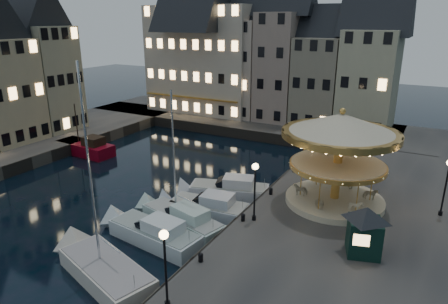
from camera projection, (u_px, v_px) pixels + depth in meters
The scene contains 30 objects.
ground at pixel (162, 219), 30.48m from camera, with size 160.00×160.00×0.00m, color black.
quay_east at pixel (368, 220), 28.89m from camera, with size 16.00×56.00×1.30m, color #474442.
quay_north at pixel (236, 120), 57.20m from camera, with size 44.00×12.00×1.30m, color #474442.
quaywall_e at pixel (266, 198), 32.53m from camera, with size 0.15×44.00×1.30m, color #47423A.
quaywall_n at pixel (229, 132), 51.30m from camera, with size 48.00×0.15×1.30m, color #47423A.
quaywall_w at pixel (30, 164), 40.14m from camera, with size 0.15×44.00×1.30m, color #47423A.
streetlamp_a at pixel (165, 258), 18.44m from camera, with size 0.44×0.44×4.17m.
streetlamp_b at pixel (255, 184), 26.75m from camera, with size 0.44×0.44×4.17m.
streetlamp_c at pixel (314, 135), 37.98m from camera, with size 0.44×0.44×4.17m.
streetlamp_d at pixel (447, 180), 27.43m from camera, with size 0.44×0.44×4.17m.
bollard_a at pixel (201, 257), 22.81m from camera, with size 0.30×0.30×0.57m.
bollard_b at pixel (243, 217), 27.38m from camera, with size 0.30×0.30×0.57m.
bollard_c at pixel (271, 191), 31.54m from camera, with size 0.30×0.30×0.57m.
bollard_d at pixel (294, 169), 36.11m from camera, with size 0.30×0.30×0.57m.
townhouse_na at pixel (176, 64), 61.83m from camera, with size 5.50×8.00×12.80m.
townhouse_nb at pixel (206, 63), 59.19m from camera, with size 6.16×8.00×13.80m.
townhouse_nc at pixel (243, 61), 56.27m from camera, with size 6.82×8.00×14.80m.
townhouse_nd at pixel (281, 60), 53.49m from camera, with size 5.50×8.00×15.80m.
townhouse_ne at pixel (321, 74), 51.49m from camera, with size 6.16×8.00×12.80m.
townhouse_nf at pixel (370, 73), 48.58m from camera, with size 6.82×8.00×13.80m.
townhouse_wc at pixel (42, 71), 48.73m from camera, with size 8.80×5.50×14.20m.
hotel_corner at pixel (206, 52), 58.69m from camera, with size 17.60×9.00×16.80m.
motorboat_a at pixel (102, 268), 23.57m from camera, with size 8.01×4.74×13.37m.
motorboat_b at pixel (151, 232), 27.30m from camera, with size 7.96×3.17×2.15m.
motorboat_c at pixel (179, 218), 29.17m from camera, with size 8.01×3.87×10.64m.
motorboat_d at pixel (204, 208), 30.86m from camera, with size 7.23×3.02×2.15m.
motorboat_e at pixel (225, 190), 33.97m from camera, with size 7.62×4.26×2.15m.
red_fishing_boat at pixel (86, 148), 44.81m from camera, with size 7.25×2.87×5.84m.
carousel at pixel (340, 142), 28.64m from camera, with size 8.35×8.35×7.31m.
ticket_kiosk at pixel (366, 223), 23.06m from camera, with size 2.93×2.93×3.43m.
Camera 1 is at (17.24, -21.65, 14.55)m, focal length 32.00 mm.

